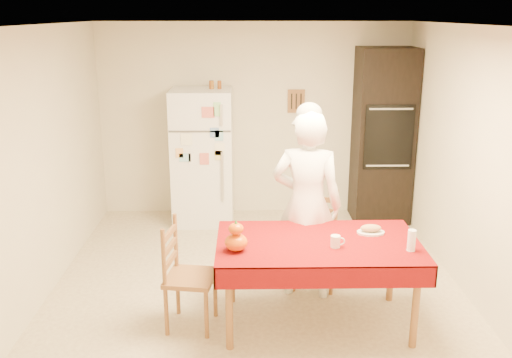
{
  "coord_description": "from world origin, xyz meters",
  "views": [
    {
      "loc": [
        -0.1,
        -5.11,
        2.61
      ],
      "look_at": [
        -0.01,
        0.2,
        1.05
      ],
      "focal_mm": 40.0,
      "sensor_mm": 36.0,
      "label": 1
    }
  ],
  "objects_px": {
    "chair_far": "(316,235)",
    "pumpkin_lower": "(236,242)",
    "refrigerator": "(203,157)",
    "seated_woman": "(307,205)",
    "oven_cabinet": "(383,136)",
    "coffee_mug": "(335,241)",
    "wine_glass": "(412,240)",
    "chair_left": "(183,271)",
    "bread_plate": "(371,232)",
    "dining_table": "(318,249)"
  },
  "relations": [
    {
      "from": "oven_cabinet",
      "to": "wine_glass",
      "type": "xyz_separation_m",
      "value": [
        -0.41,
        -2.82,
        -0.25
      ]
    },
    {
      "from": "seated_woman",
      "to": "coffee_mug",
      "type": "height_order",
      "value": "seated_woman"
    },
    {
      "from": "coffee_mug",
      "to": "chair_far",
      "type": "bearing_deg",
      "value": 92.79
    },
    {
      "from": "refrigerator",
      "to": "bread_plate",
      "type": "height_order",
      "value": "refrigerator"
    },
    {
      "from": "coffee_mug",
      "to": "pumpkin_lower",
      "type": "height_order",
      "value": "pumpkin_lower"
    },
    {
      "from": "coffee_mug",
      "to": "refrigerator",
      "type": "bearing_deg",
      "value": 115.31
    },
    {
      "from": "coffee_mug",
      "to": "bread_plate",
      "type": "distance_m",
      "value": 0.46
    },
    {
      "from": "refrigerator",
      "to": "chair_far",
      "type": "height_order",
      "value": "refrigerator"
    },
    {
      "from": "pumpkin_lower",
      "to": "dining_table",
      "type": "bearing_deg",
      "value": 14.35
    },
    {
      "from": "chair_left",
      "to": "pumpkin_lower",
      "type": "relative_size",
      "value": 5.07
    },
    {
      "from": "chair_far",
      "to": "wine_glass",
      "type": "distance_m",
      "value": 1.22
    },
    {
      "from": "refrigerator",
      "to": "seated_woman",
      "type": "xyz_separation_m",
      "value": [
        1.11,
        -2.02,
        0.04
      ]
    },
    {
      "from": "chair_far",
      "to": "pumpkin_lower",
      "type": "relative_size",
      "value": 5.07
    },
    {
      "from": "dining_table",
      "to": "pumpkin_lower",
      "type": "xyz_separation_m",
      "value": [
        -0.68,
        -0.17,
        0.14
      ]
    },
    {
      "from": "chair_left",
      "to": "wine_glass",
      "type": "distance_m",
      "value": 1.9
    },
    {
      "from": "refrigerator",
      "to": "oven_cabinet",
      "type": "distance_m",
      "value": 2.29
    },
    {
      "from": "seated_woman",
      "to": "bread_plate",
      "type": "relative_size",
      "value": 7.45
    },
    {
      "from": "dining_table",
      "to": "chair_left",
      "type": "xyz_separation_m",
      "value": [
        -1.14,
        -0.02,
        -0.18
      ]
    },
    {
      "from": "chair_left",
      "to": "wine_glass",
      "type": "height_order",
      "value": "chair_left"
    },
    {
      "from": "chair_left",
      "to": "seated_woman",
      "type": "height_order",
      "value": "seated_woman"
    },
    {
      "from": "oven_cabinet",
      "to": "chair_left",
      "type": "relative_size",
      "value": 2.32
    },
    {
      "from": "chair_left",
      "to": "coffee_mug",
      "type": "relative_size",
      "value": 9.5
    },
    {
      "from": "oven_cabinet",
      "to": "chair_far",
      "type": "height_order",
      "value": "oven_cabinet"
    },
    {
      "from": "coffee_mug",
      "to": "wine_glass",
      "type": "bearing_deg",
      "value": -7.54
    },
    {
      "from": "chair_far",
      "to": "pumpkin_lower",
      "type": "bearing_deg",
      "value": -116.38
    },
    {
      "from": "coffee_mug",
      "to": "pumpkin_lower",
      "type": "relative_size",
      "value": 0.53
    },
    {
      "from": "pumpkin_lower",
      "to": "wine_glass",
      "type": "height_order",
      "value": "wine_glass"
    },
    {
      "from": "chair_left",
      "to": "refrigerator",
      "type": "bearing_deg",
      "value": 9.0
    },
    {
      "from": "coffee_mug",
      "to": "wine_glass",
      "type": "height_order",
      "value": "wine_glass"
    },
    {
      "from": "seated_woman",
      "to": "wine_glass",
      "type": "height_order",
      "value": "seated_woman"
    },
    {
      "from": "refrigerator",
      "to": "chair_left",
      "type": "bearing_deg",
      "value": -89.75
    },
    {
      "from": "refrigerator",
      "to": "oven_cabinet",
      "type": "xyz_separation_m",
      "value": [
        2.28,
        0.05,
        0.25
      ]
    },
    {
      "from": "refrigerator",
      "to": "bread_plate",
      "type": "xyz_separation_m",
      "value": [
        1.63,
        -2.4,
        -0.08
      ]
    },
    {
      "from": "refrigerator",
      "to": "wine_glass",
      "type": "height_order",
      "value": "refrigerator"
    },
    {
      "from": "chair_far",
      "to": "refrigerator",
      "type": "bearing_deg",
      "value": 136.82
    },
    {
      "from": "dining_table",
      "to": "chair_far",
      "type": "distance_m",
      "value": 0.8
    },
    {
      "from": "pumpkin_lower",
      "to": "wine_glass",
      "type": "bearing_deg",
      "value": -1.13
    },
    {
      "from": "seated_woman",
      "to": "pumpkin_lower",
      "type": "relative_size",
      "value": 9.55
    },
    {
      "from": "dining_table",
      "to": "bread_plate",
      "type": "relative_size",
      "value": 7.08
    },
    {
      "from": "oven_cabinet",
      "to": "wine_glass",
      "type": "height_order",
      "value": "oven_cabinet"
    },
    {
      "from": "pumpkin_lower",
      "to": "oven_cabinet",
      "type": "bearing_deg",
      "value": 56.99
    },
    {
      "from": "coffee_mug",
      "to": "chair_left",
      "type": "bearing_deg",
      "value": 175.22
    },
    {
      "from": "chair_far",
      "to": "wine_glass",
      "type": "xyz_separation_m",
      "value": [
        0.64,
        -0.98,
        0.34
      ]
    },
    {
      "from": "oven_cabinet",
      "to": "pumpkin_lower",
      "type": "xyz_separation_m",
      "value": [
        -1.81,
        -2.79,
        -0.27
      ]
    },
    {
      "from": "coffee_mug",
      "to": "wine_glass",
      "type": "relative_size",
      "value": 0.57
    },
    {
      "from": "wine_glass",
      "to": "oven_cabinet",
      "type": "bearing_deg",
      "value": 81.78
    },
    {
      "from": "refrigerator",
      "to": "seated_woman",
      "type": "height_order",
      "value": "seated_woman"
    },
    {
      "from": "oven_cabinet",
      "to": "coffee_mug",
      "type": "height_order",
      "value": "oven_cabinet"
    },
    {
      "from": "seated_woman",
      "to": "coffee_mug",
      "type": "relative_size",
      "value": 17.88
    },
    {
      "from": "oven_cabinet",
      "to": "seated_woman",
      "type": "bearing_deg",
      "value": -119.57
    }
  ]
}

